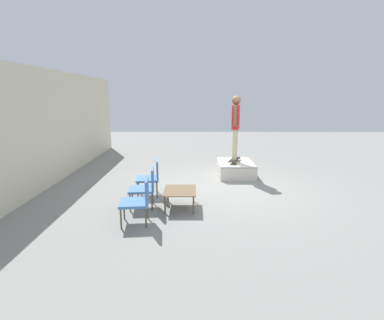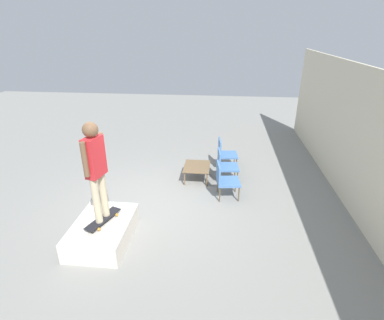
% 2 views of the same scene
% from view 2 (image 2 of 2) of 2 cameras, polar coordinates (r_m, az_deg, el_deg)
% --- Properties ---
extents(ground_plane, '(24.00, 24.00, 0.00)m').
position_cam_2_polar(ground_plane, '(6.90, -8.73, -8.71)').
color(ground_plane, gray).
extents(house_wall_back, '(12.00, 0.06, 3.00)m').
position_cam_2_polar(house_wall_back, '(6.66, 30.98, 1.16)').
color(house_wall_back, beige).
rests_on(house_wall_back, ground_plane).
extents(skate_ramp_box, '(1.41, 1.01, 0.42)m').
position_cam_2_polar(skate_ramp_box, '(6.00, -16.67, -12.92)').
color(skate_ramp_box, silver).
rests_on(skate_ramp_box, ground_plane).
extents(skateboard_on_ramp, '(0.81, 0.45, 0.07)m').
position_cam_2_polar(skateboard_on_ramp, '(5.84, -16.57, -10.67)').
color(skateboard_on_ramp, black).
rests_on(skateboard_on_ramp, skate_ramp_box).
extents(person_skater, '(0.56, 0.28, 1.83)m').
position_cam_2_polar(person_skater, '(5.31, -17.95, -0.79)').
color(person_skater, '#C6B793').
rests_on(person_skater, skateboard_on_ramp).
extents(coffee_table, '(0.81, 0.67, 0.38)m').
position_cam_2_polar(coffee_table, '(7.81, 0.94, -1.44)').
color(coffee_table, brown).
rests_on(coffee_table, ground_plane).
extents(patio_chair_left, '(0.57, 0.57, 0.85)m').
position_cam_2_polar(patio_chair_left, '(8.46, 6.28, 1.46)').
color(patio_chair_left, brown).
rests_on(patio_chair_left, ground_plane).
extents(patio_chair_center, '(0.57, 0.57, 0.85)m').
position_cam_2_polar(patio_chair_center, '(7.72, 6.26, -0.82)').
color(patio_chair_center, brown).
rests_on(patio_chair_center, ground_plane).
extents(patio_chair_right, '(0.59, 0.59, 0.85)m').
position_cam_2_polar(patio_chair_right, '(7.00, 6.24, -3.59)').
color(patio_chair_right, brown).
rests_on(patio_chair_right, ground_plane).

